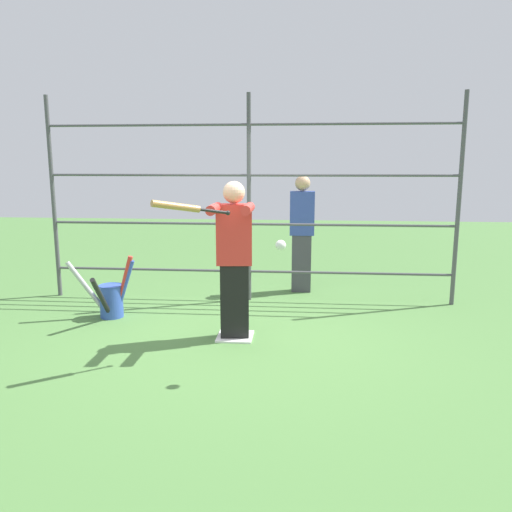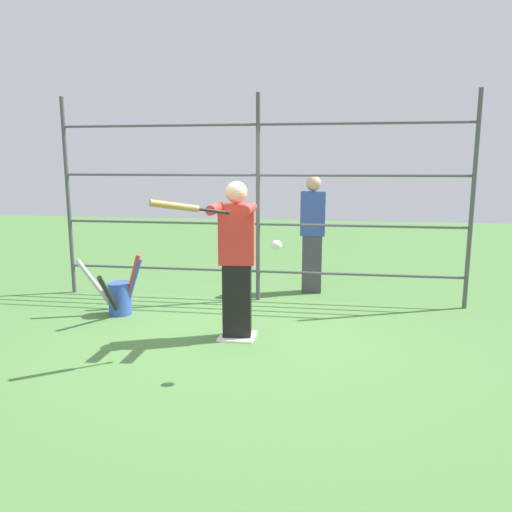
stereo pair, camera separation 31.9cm
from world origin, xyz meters
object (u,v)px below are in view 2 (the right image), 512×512
Objects in this scene: batter at (236,255)px; softball_in_flight at (277,245)px; baseball_bat_swinging at (182,207)px; bat_bucket at (119,296)px; bystander_behind_fence at (313,233)px.

batter is 1.11m from softball_in_flight.
baseball_bat_swinging is 2.28m from bat_bucket.
baseball_bat_swinging is 0.79× the size of bat_bucket.
baseball_bat_swinging is 0.99m from softball_in_flight.
bat_bucket is 2.96m from bystander_behind_fence.
batter is at bearing 71.07° from bystander_behind_fence.
softball_in_flight reaches higher than bat_bucket.
softball_in_flight is (-0.55, 0.92, 0.27)m from batter.
bystander_behind_fence reaches higher than softball_in_flight.
batter is 1.03m from baseball_bat_swinging.
baseball_bat_swinging is (0.38, 0.75, 0.59)m from batter.
batter reaches higher than bat_bucket.
baseball_bat_swinging is at bearing 133.41° from bat_bucket.
bat_bucket is (1.67, -0.62, -0.70)m from batter.
bat_bucket is at bearing 32.79° from bystander_behind_fence.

